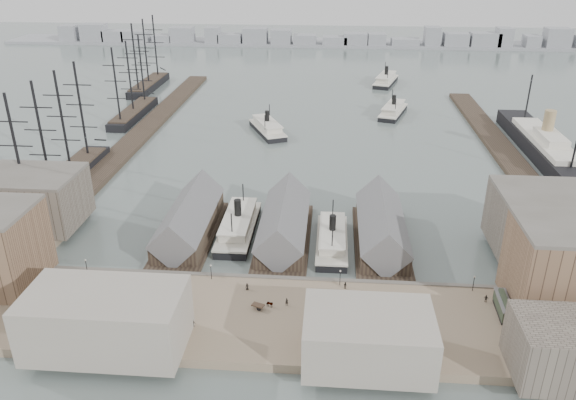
# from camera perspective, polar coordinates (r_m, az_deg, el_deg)

# --- Properties ---
(ground) EXTENTS (900.00, 900.00, 0.00)m
(ground) POSITION_cam_1_polar(r_m,az_deg,el_deg) (138.84, -1.01, -7.44)
(ground) COLOR #54615E
(ground) RESTS_ON ground
(quay) EXTENTS (180.00, 30.00, 2.00)m
(quay) POSITION_cam_1_polar(r_m,az_deg,el_deg) (121.87, -1.95, -12.04)
(quay) COLOR #7E6B55
(quay) RESTS_ON ground
(seawall) EXTENTS (180.00, 1.20, 2.30)m
(seawall) POSITION_cam_1_polar(r_m,az_deg,el_deg) (133.86, -1.23, -8.20)
(seawall) COLOR #59544C
(seawall) RESTS_ON ground
(west_wharf) EXTENTS (10.00, 220.00, 1.60)m
(west_wharf) POSITION_cam_1_polar(r_m,az_deg,el_deg) (242.45, -14.93, 6.35)
(west_wharf) COLOR #2D231C
(west_wharf) RESTS_ON ground
(east_wharf) EXTENTS (10.00, 180.00, 1.60)m
(east_wharf) POSITION_cam_1_polar(r_m,az_deg,el_deg) (229.16, 21.20, 4.42)
(east_wharf) COLOR #2D231C
(east_wharf) RESTS_ON ground
(ferry_shed_west) EXTENTS (14.00, 42.00, 12.60)m
(ferry_shed_west) POSITION_cam_1_polar(r_m,az_deg,el_deg) (155.37, -10.01, -2.15)
(ferry_shed_west) COLOR #2D231C
(ferry_shed_west) RESTS_ON ground
(ferry_shed_center) EXTENTS (14.00, 42.00, 12.60)m
(ferry_shed_center) POSITION_cam_1_polar(r_m,az_deg,el_deg) (151.13, -0.40, -2.55)
(ferry_shed_center) COLOR #2D231C
(ferry_shed_center) RESTS_ON ground
(ferry_shed_east) EXTENTS (14.00, 42.00, 12.60)m
(ferry_shed_east) POSITION_cam_1_polar(r_m,az_deg,el_deg) (151.31, 9.46, -2.88)
(ferry_shed_east) COLOR #2D231C
(ferry_shed_east) RESTS_ON ground
(warehouse_west_back) EXTENTS (26.00, 20.00, 14.00)m
(warehouse_west_back) POSITION_cam_1_polar(r_m,az_deg,el_deg) (170.67, -24.49, 0.03)
(warehouse_west_back) COLOR #60564C
(warehouse_west_back) RESTS_ON west_land
(warehouse_east_back) EXTENTS (28.00, 20.00, 15.00)m
(warehouse_east_back) POSITION_cam_1_polar(r_m,az_deg,el_deg) (157.13, 25.08, -1.97)
(warehouse_east_back) COLOR #60564C
(warehouse_east_back) RESTS_ON east_land
(street_bldg_center) EXTENTS (24.00, 16.00, 10.00)m
(street_bldg_center) POSITION_cam_1_polar(r_m,az_deg,el_deg) (108.42, 8.14, -13.69)
(street_bldg_center) COLOR gray
(street_bldg_center) RESTS_ON quay
(street_bldg_west) EXTENTS (30.00, 16.00, 12.00)m
(street_bldg_west) POSITION_cam_1_polar(r_m,az_deg,el_deg) (115.40, -17.99, -11.52)
(street_bldg_west) COLOR gray
(street_bldg_west) RESTS_ON quay
(street_bldg_east) EXTENTS (18.00, 14.00, 11.00)m
(street_bldg_east) POSITION_cam_1_polar(r_m,az_deg,el_deg) (115.36, 26.30, -13.44)
(street_bldg_east) COLOR #60564C
(street_bldg_east) RESTS_ON quay
(lamp_post_far_w) EXTENTS (0.44, 0.44, 3.92)m
(lamp_post_far_w) POSITION_cam_1_polar(r_m,az_deg,el_deg) (141.82, -19.84, -6.11)
(lamp_post_far_w) COLOR black
(lamp_post_far_w) RESTS_ON quay
(lamp_post_near_w) EXTENTS (0.44, 0.44, 3.92)m
(lamp_post_near_w) POSITION_cam_1_polar(r_m,az_deg,el_deg) (132.65, -7.84, -6.97)
(lamp_post_near_w) COLOR black
(lamp_post_near_w) RESTS_ON quay
(lamp_post_near_e) EXTENTS (0.44, 0.44, 3.92)m
(lamp_post_near_e) POSITION_cam_1_polar(r_m,az_deg,el_deg) (129.92, 5.32, -7.57)
(lamp_post_near_e) COLOR black
(lamp_post_near_e) RESTS_ON quay
(lamp_post_far_e) EXTENTS (0.44, 0.44, 3.92)m
(lamp_post_far_e) POSITION_cam_1_polar(r_m,az_deg,el_deg) (134.02, 18.37, -7.78)
(lamp_post_far_e) COLOR black
(lamp_post_far_e) RESTS_ON quay
(far_shore) EXTENTS (500.00, 40.00, 15.72)m
(far_shore) POSITION_cam_1_polar(r_m,az_deg,el_deg) (456.65, 2.95, 15.90)
(far_shore) COLOR gray
(far_shore) RESTS_ON ground
(ferry_docked_west) EXTENTS (9.03, 30.09, 10.75)m
(ferry_docked_west) POSITION_cam_1_polar(r_m,az_deg,el_deg) (156.34, -5.06, -2.54)
(ferry_docked_west) COLOR black
(ferry_docked_west) RESTS_ON ground
(ferry_docked_east) EXTENTS (8.13, 27.09, 9.68)m
(ferry_docked_east) POSITION_cam_1_polar(r_m,az_deg,el_deg) (149.71, 4.49, -3.94)
(ferry_docked_east) COLOR black
(ferry_docked_east) RESTS_ON ground
(ferry_open_near) EXTENTS (19.30, 29.49, 10.17)m
(ferry_open_near) POSITION_cam_1_polar(r_m,az_deg,el_deg) (239.82, -2.10, 7.38)
(ferry_open_near) COLOR black
(ferry_open_near) RESTS_ON ground
(ferry_open_mid) EXTENTS (16.21, 29.11, 9.96)m
(ferry_open_mid) POSITION_cam_1_polar(r_m,az_deg,el_deg) (270.27, 10.63, 8.97)
(ferry_open_mid) COLOR black
(ferry_open_mid) RESTS_ON ground
(ferry_open_far) EXTENTS (16.82, 31.43, 10.75)m
(ferry_open_far) POSITION_cam_1_polar(r_m,az_deg,el_deg) (331.20, 9.90, 11.94)
(ferry_open_far) COLOR black
(ferry_open_far) RESTS_ON ground
(sailing_ship_near) EXTENTS (9.03, 62.23, 37.14)m
(sailing_ship_near) POSITION_cam_1_polar(r_m,az_deg,el_deg) (199.19, -22.00, 1.92)
(sailing_ship_near) COLOR black
(sailing_ship_near) RESTS_ON ground
(sailing_ship_mid) EXTENTS (8.39, 48.46, 34.48)m
(sailing_ship_mid) POSITION_cam_1_polar(r_m,az_deg,el_deg) (272.19, -15.41, 8.65)
(sailing_ship_mid) COLOR black
(sailing_ship_mid) RESTS_ON ground
(sailing_ship_far) EXTENTS (9.02, 50.10, 37.08)m
(sailing_ship_far) POSITION_cam_1_polar(r_m,az_deg,el_deg) (325.44, -13.95, 11.40)
(sailing_ship_far) COLOR black
(sailing_ship_far) RESTS_ON ground
(ocean_steamer) EXTENTS (12.14, 88.70, 17.74)m
(ocean_steamer) POSITION_cam_1_polar(r_m,az_deg,el_deg) (233.12, 24.58, 4.96)
(ocean_steamer) COLOR black
(ocean_steamer) RESTS_ON ground
(tram) EXTENTS (2.85, 9.56, 3.37)m
(tram) POSITION_cam_1_polar(r_m,az_deg,el_deg) (129.25, 21.02, -10.06)
(tram) COLOR black
(tram) RESTS_ON quay
(horse_cart_left) EXTENTS (4.79, 3.28, 1.63)m
(horse_cart_left) POSITION_cam_1_polar(r_m,az_deg,el_deg) (132.13, -14.26, -8.69)
(horse_cart_left) COLOR black
(horse_cart_left) RESTS_ON quay
(horse_cart_center) EXTENTS (4.87, 2.81, 1.49)m
(horse_cart_center) POSITION_cam_1_polar(r_m,az_deg,el_deg) (123.12, -2.30, -10.59)
(horse_cart_center) COLOR black
(horse_cart_center) RESTS_ON quay
(horse_cart_right) EXTENTS (4.69, 3.30, 1.44)m
(horse_cart_right) POSITION_cam_1_polar(r_m,az_deg,el_deg) (120.88, 4.72, -11.43)
(horse_cart_right) COLOR black
(horse_cart_right) RESTS_ON quay
(pedestrian_0) EXTENTS (0.76, 0.62, 1.82)m
(pedestrian_0) POSITION_cam_1_polar(r_m,az_deg,el_deg) (139.78, -21.71, -7.77)
(pedestrian_0) COLOR black
(pedestrian_0) RESTS_ON quay
(pedestrian_1) EXTENTS (1.03, 1.10, 1.80)m
(pedestrian_1) POSITION_cam_1_polar(r_m,az_deg,el_deg) (128.04, -17.70, -10.31)
(pedestrian_1) COLOR black
(pedestrian_1) RESTS_ON quay
(pedestrian_2) EXTENTS (1.35, 1.12, 1.81)m
(pedestrian_2) POSITION_cam_1_polar(r_m,az_deg,el_deg) (135.41, -13.63, -7.69)
(pedestrian_2) COLOR black
(pedestrian_2) RESTS_ON quay
(pedestrian_3) EXTENTS (1.09, 0.77, 1.72)m
(pedestrian_3) POSITION_cam_1_polar(r_m,az_deg,el_deg) (119.38, -9.60, -12.21)
(pedestrian_3) COLOR black
(pedestrian_3) RESTS_ON quay
(pedestrian_4) EXTENTS (0.96, 0.84, 1.66)m
(pedestrian_4) POSITION_cam_1_polar(r_m,az_deg,el_deg) (129.05, -4.17, -8.77)
(pedestrian_4) COLOR black
(pedestrian_4) RESTS_ON quay
(pedestrian_5) EXTENTS (0.72, 0.57, 1.80)m
(pedestrian_5) POSITION_cam_1_polar(r_m,az_deg,el_deg) (123.67, -0.12, -10.32)
(pedestrian_5) COLOR black
(pedestrian_5) RESTS_ON quay
(pedestrian_6) EXTENTS (1.02, 0.99, 1.65)m
(pedestrian_6) POSITION_cam_1_polar(r_m,az_deg,el_deg) (129.80, 5.84, -8.62)
(pedestrian_6) COLOR black
(pedestrian_6) RESTS_ON quay
(pedestrian_7) EXTENTS (0.91, 1.25, 1.74)m
(pedestrian_7) POSITION_cam_1_polar(r_m,az_deg,el_deg) (116.40, 10.28, -13.36)
(pedestrian_7) COLOR black
(pedestrian_7) RESTS_ON quay
(pedestrian_8) EXTENTS (1.14, 0.85, 1.81)m
(pedestrian_8) POSITION_cam_1_polar(r_m,az_deg,el_deg) (132.01, 19.48, -9.43)
(pedestrian_8) COLOR black
(pedestrian_8) RESTS_ON quay
(pedestrian_9) EXTENTS (0.80, 0.97, 1.70)m
(pedestrian_9) POSITION_cam_1_polar(r_m,az_deg,el_deg) (122.04, 21.80, -12.97)
(pedestrian_9) COLOR black
(pedestrian_9) RESTS_ON quay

